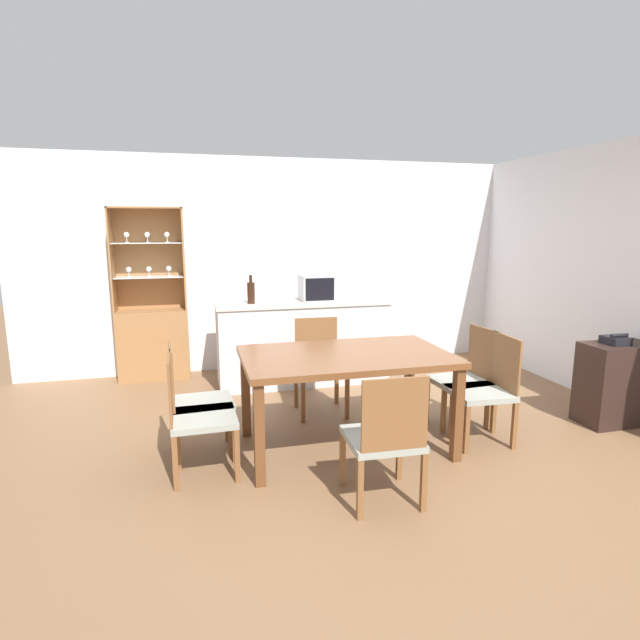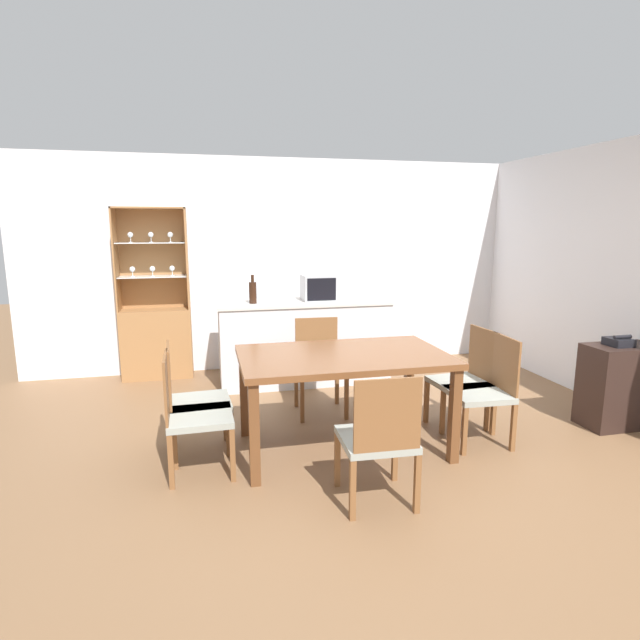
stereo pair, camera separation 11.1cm
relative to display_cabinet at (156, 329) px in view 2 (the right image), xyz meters
name	(u,v)px [view 2 (the right image)]	position (x,y,z in m)	size (l,w,h in m)	color
ground_plane	(377,450)	(1.85, -2.45, -0.57)	(18.00, 18.00, 0.00)	brown
wall_back	(309,264)	(1.85, 0.18, 0.70)	(6.80, 0.06, 2.55)	silver
wall_right	(635,278)	(4.43, -2.15, 0.70)	(0.06, 4.60, 2.55)	silver
kitchen_counter	(304,341)	(1.64, -0.55, -0.11)	(1.91, 0.64, 0.93)	silver
display_cabinet	(156,329)	(0.00, 0.00, 0.00)	(0.79, 0.33, 1.95)	#A37042
dining_table	(343,364)	(1.59, -2.34, 0.12)	(1.60, 0.98, 0.78)	brown
dining_chair_side_right_near	(484,391)	(2.74, -2.49, -0.13)	(0.47, 0.47, 0.88)	#999E93
dining_chair_head_far	(319,367)	(1.59, -1.51, -0.13)	(0.47, 0.47, 0.88)	#999E93
dining_chair_side_left_far	(194,401)	(0.45, -2.19, -0.13)	(0.48, 0.48, 0.88)	#999E93
dining_chair_head_near	(378,439)	(1.59, -3.17, -0.13)	(0.47, 0.47, 0.88)	#999E93
dining_chair_side_left_near	(193,414)	(0.45, -2.49, -0.13)	(0.46, 0.46, 0.88)	#999E93
dining_chair_side_right_far	(465,380)	(2.74, -2.19, -0.13)	(0.48, 0.48, 0.88)	#999E93
microwave	(324,287)	(1.88, -0.52, 0.50)	(0.50, 0.34, 0.28)	#B7BABF
wine_bottle	(253,292)	(1.07, -0.59, 0.48)	(0.08, 0.08, 0.31)	black
side_cabinet	(619,386)	(4.09, -2.45, -0.21)	(0.63, 0.35, 0.73)	black
telephone	(619,341)	(4.03, -2.45, 0.20)	(0.19, 0.19, 0.10)	black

